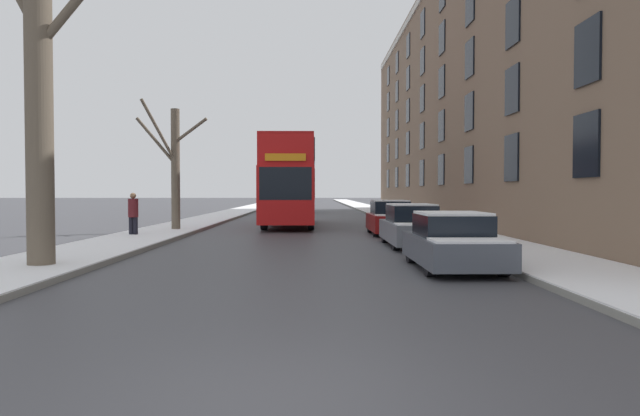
{
  "coord_description": "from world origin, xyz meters",
  "views": [
    {
      "loc": [
        0.37,
        -4.74,
        1.85
      ],
      "look_at": [
        0.69,
        20.5,
        1.11
      ],
      "focal_mm": 32.0,
      "sensor_mm": 36.0,
      "label": 1
    }
  ],
  "objects_px": {
    "double_decker_bus": "(290,178)",
    "oncoming_van": "(292,198)",
    "bare_tree_left_0": "(39,102)",
    "bare_tree_left_1": "(174,166)",
    "parked_car_1": "(412,227)",
    "parked_car_2": "(390,219)",
    "parked_car_0": "(453,243)",
    "pedestrian_left_sidewalk": "(133,213)"
  },
  "relations": [
    {
      "from": "bare_tree_left_0",
      "to": "parked_car_2",
      "type": "height_order",
      "value": "bare_tree_left_0"
    },
    {
      "from": "parked_car_1",
      "to": "parked_car_2",
      "type": "distance_m",
      "value": 5.32
    },
    {
      "from": "double_decker_bus",
      "to": "oncoming_van",
      "type": "distance_m",
      "value": 18.48
    },
    {
      "from": "double_decker_bus",
      "to": "parked_car_2",
      "type": "xyz_separation_m",
      "value": [
        4.54,
        -6.07,
        -1.88
      ]
    },
    {
      "from": "parked_car_0",
      "to": "pedestrian_left_sidewalk",
      "type": "relative_size",
      "value": 2.21
    },
    {
      "from": "bare_tree_left_0",
      "to": "pedestrian_left_sidewalk",
      "type": "height_order",
      "value": "bare_tree_left_0"
    },
    {
      "from": "bare_tree_left_1",
      "to": "double_decker_bus",
      "type": "height_order",
      "value": "bare_tree_left_1"
    },
    {
      "from": "double_decker_bus",
      "to": "oncoming_van",
      "type": "relative_size",
      "value": 1.94
    },
    {
      "from": "bare_tree_left_1",
      "to": "pedestrian_left_sidewalk",
      "type": "relative_size",
      "value": 3.23
    },
    {
      "from": "oncoming_van",
      "to": "pedestrian_left_sidewalk",
      "type": "xyz_separation_m",
      "value": [
        -5.28,
        -26.45,
        -0.31
      ]
    },
    {
      "from": "bare_tree_left_1",
      "to": "double_decker_bus",
      "type": "bearing_deg",
      "value": 43.72
    },
    {
      "from": "oncoming_van",
      "to": "bare_tree_left_1",
      "type": "bearing_deg",
      "value": -100.83
    },
    {
      "from": "double_decker_bus",
      "to": "oncoming_van",
      "type": "bearing_deg",
      "value": 91.79
    },
    {
      "from": "bare_tree_left_0",
      "to": "bare_tree_left_1",
      "type": "height_order",
      "value": "bare_tree_left_0"
    },
    {
      "from": "parked_car_2",
      "to": "oncoming_van",
      "type": "bearing_deg",
      "value": 101.81
    },
    {
      "from": "parked_car_2",
      "to": "parked_car_0",
      "type": "bearing_deg",
      "value": -90.0
    },
    {
      "from": "bare_tree_left_1",
      "to": "oncoming_van",
      "type": "bearing_deg",
      "value": 79.17
    },
    {
      "from": "double_decker_bus",
      "to": "parked_car_0",
      "type": "height_order",
      "value": "double_decker_bus"
    },
    {
      "from": "oncoming_van",
      "to": "bare_tree_left_0",
      "type": "bearing_deg",
      "value": -97.17
    },
    {
      "from": "pedestrian_left_sidewalk",
      "to": "double_decker_bus",
      "type": "bearing_deg",
      "value": -116.52
    },
    {
      "from": "parked_car_1",
      "to": "double_decker_bus",
      "type": "bearing_deg",
      "value": 111.74
    },
    {
      "from": "double_decker_bus",
      "to": "parked_car_1",
      "type": "relative_size",
      "value": 2.36
    },
    {
      "from": "bare_tree_left_0",
      "to": "parked_car_1",
      "type": "xyz_separation_m",
      "value": [
        9.62,
        5.91,
        -3.23
      ]
    },
    {
      "from": "double_decker_bus",
      "to": "pedestrian_left_sidewalk",
      "type": "distance_m",
      "value": 10.06
    },
    {
      "from": "bare_tree_left_1",
      "to": "pedestrian_left_sidewalk",
      "type": "bearing_deg",
      "value": -104.56
    },
    {
      "from": "double_decker_bus",
      "to": "parked_car_0",
      "type": "distance_m",
      "value": 17.73
    },
    {
      "from": "bare_tree_left_1",
      "to": "double_decker_bus",
      "type": "distance_m",
      "value": 6.96
    },
    {
      "from": "parked_car_0",
      "to": "pedestrian_left_sidewalk",
      "type": "bearing_deg",
      "value": 139.11
    },
    {
      "from": "bare_tree_left_1",
      "to": "parked_car_1",
      "type": "distance_m",
      "value": 11.85
    },
    {
      "from": "parked_car_1",
      "to": "parked_car_0",
      "type": "bearing_deg",
      "value": -90.0
    },
    {
      "from": "bare_tree_left_1",
      "to": "parked_car_2",
      "type": "distance_m",
      "value": 9.92
    },
    {
      "from": "oncoming_van",
      "to": "pedestrian_left_sidewalk",
      "type": "distance_m",
      "value": 26.97
    },
    {
      "from": "bare_tree_left_0",
      "to": "parked_car_2",
      "type": "bearing_deg",
      "value": 49.43
    },
    {
      "from": "double_decker_bus",
      "to": "parked_car_2",
      "type": "relative_size",
      "value": 2.61
    },
    {
      "from": "parked_car_2",
      "to": "pedestrian_left_sidewalk",
      "type": "distance_m",
      "value": 10.59
    },
    {
      "from": "parked_car_0",
      "to": "parked_car_2",
      "type": "relative_size",
      "value": 0.98
    },
    {
      "from": "parked_car_2",
      "to": "pedestrian_left_sidewalk",
      "type": "height_order",
      "value": "pedestrian_left_sidewalk"
    },
    {
      "from": "bare_tree_left_0",
      "to": "oncoming_van",
      "type": "height_order",
      "value": "bare_tree_left_0"
    },
    {
      "from": "bare_tree_left_1",
      "to": "parked_car_1",
      "type": "xyz_separation_m",
      "value": [
        9.56,
        -6.59,
        -2.34
      ]
    },
    {
      "from": "parked_car_2",
      "to": "oncoming_van",
      "type": "xyz_separation_m",
      "value": [
        -5.12,
        24.49,
        0.62
      ]
    },
    {
      "from": "bare_tree_left_0",
      "to": "parked_car_0",
      "type": "distance_m",
      "value": 10.16
    },
    {
      "from": "double_decker_bus",
      "to": "oncoming_van",
      "type": "height_order",
      "value": "double_decker_bus"
    }
  ]
}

